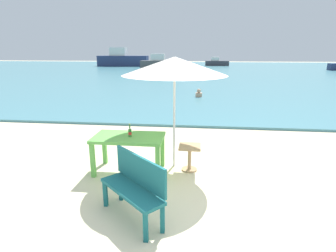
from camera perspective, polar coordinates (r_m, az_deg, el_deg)
name	(u,v)px	position (r m, az deg, el deg)	size (l,w,h in m)	color
ground_plane	(188,222)	(4.18, 4.28, -19.66)	(120.00, 120.00, 0.00)	beige
sea_water	(199,71)	(33.49, 6.48, 11.56)	(120.00, 50.00, 0.08)	teal
picnic_table_green	(129,141)	(5.48, -8.33, -3.23)	(1.40, 0.80, 0.76)	#60B24C
beer_bottle_amber	(130,132)	(5.39, -8.06, -1.28)	(0.07, 0.07, 0.26)	#2D662D
patio_umbrella	(175,66)	(5.41, 1.40, 12.57)	(2.10, 2.10, 2.30)	silver
side_table_wood	(190,154)	(5.59, 4.60, -5.98)	(0.44, 0.44, 0.54)	tan
bench_teal_center	(135,184)	(4.04, -7.03, -12.03)	(1.12, 1.09, 0.95)	#196066
swimmer_person	(199,94)	(14.23, 6.54, 6.82)	(0.34, 0.34, 0.41)	tan
boat_fishing_trawler	(122,59)	(42.91, -9.64, 13.71)	(7.56, 2.06, 2.75)	navy
boat_cargo_ship	(217,63)	(44.21, 10.27, 13.07)	(3.66, 1.00, 1.33)	#38383F
boat_sailboat	(161,64)	(34.83, -1.45, 13.02)	(5.30, 1.44, 1.93)	#4C4C4C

